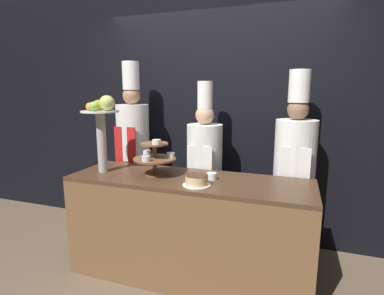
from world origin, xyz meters
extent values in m
cube|color=black|center=(0.00, 1.25, 1.40)|extent=(10.00, 0.06, 2.80)
cube|color=brown|center=(0.00, 0.33, 0.44)|extent=(2.08, 0.65, 0.88)
cube|color=#4C3321|center=(0.00, 0.33, 0.90)|extent=(2.08, 0.65, 0.03)
cylinder|color=brown|center=(-0.31, 0.31, 0.92)|extent=(0.17, 0.17, 0.02)
cylinder|color=brown|center=(-0.31, 0.31, 1.06)|extent=(0.04, 0.04, 0.29)
cylinder|color=brown|center=(-0.31, 0.31, 1.07)|extent=(0.37, 0.37, 0.02)
cylinder|color=brown|center=(-0.31, 0.31, 1.20)|extent=(0.24, 0.24, 0.02)
cylinder|color=silver|center=(-0.32, 0.17, 1.10)|extent=(0.07, 0.07, 0.04)
cylinder|color=green|center=(-0.32, 0.17, 1.09)|extent=(0.06, 0.06, 0.03)
cylinder|color=silver|center=(-0.18, 0.37, 1.10)|extent=(0.07, 0.07, 0.04)
cylinder|color=gold|center=(-0.18, 0.37, 1.09)|extent=(0.06, 0.06, 0.03)
cylinder|color=silver|center=(-0.42, 0.39, 1.10)|extent=(0.07, 0.07, 0.04)
cylinder|color=beige|center=(-0.42, 0.39, 1.09)|extent=(0.06, 0.06, 0.03)
cylinder|color=white|center=(-0.26, 0.26, 1.23)|extent=(0.07, 0.07, 0.04)
cylinder|color=#B2ADA8|center=(-0.82, 0.27, 1.19)|extent=(0.08, 0.08, 0.55)
cylinder|color=white|center=(-0.82, 0.27, 1.47)|extent=(0.34, 0.34, 0.01)
sphere|color=#ADC160|center=(-0.74, 0.26, 1.55)|extent=(0.14, 0.14, 0.14)
sphere|color=red|center=(-0.77, 0.34, 1.52)|extent=(0.09, 0.09, 0.09)
sphere|color=orange|center=(-0.88, 0.33, 1.53)|extent=(0.09, 0.09, 0.09)
sphere|color=orange|center=(-0.90, 0.24, 1.51)|extent=(0.07, 0.07, 0.07)
sphere|color=#84B742|center=(-0.82, 0.19, 1.52)|extent=(0.08, 0.08, 0.08)
cylinder|color=white|center=(0.13, 0.16, 0.92)|extent=(0.22, 0.22, 0.01)
cylinder|color=#E0BC89|center=(0.13, 0.16, 0.96)|extent=(0.18, 0.18, 0.07)
cylinder|color=#472819|center=(0.13, 0.16, 1.00)|extent=(0.18, 0.18, 0.01)
cylinder|color=white|center=(0.20, 0.35, 0.94)|extent=(0.08, 0.08, 0.06)
cube|color=#28282D|center=(-0.85, 0.88, 0.46)|extent=(0.27, 0.15, 0.91)
cylinder|color=white|center=(-0.85, 0.88, 1.21)|extent=(0.36, 0.36, 0.59)
cube|color=red|center=(-0.85, 0.71, 1.09)|extent=(0.25, 0.01, 0.38)
sphere|color=#A37556|center=(-0.85, 0.88, 1.60)|extent=(0.19, 0.19, 0.19)
cylinder|color=white|center=(-0.85, 0.88, 1.81)|extent=(0.18, 0.18, 0.30)
cube|color=black|center=(-0.02, 0.88, 0.41)|extent=(0.27, 0.15, 0.81)
cylinder|color=white|center=(-0.02, 0.88, 1.07)|extent=(0.36, 0.36, 0.51)
cube|color=white|center=(-0.02, 0.71, 0.97)|extent=(0.25, 0.01, 0.32)
sphere|color=tan|center=(-0.02, 0.88, 1.42)|extent=(0.19, 0.19, 0.19)
cylinder|color=white|center=(-0.02, 0.88, 1.61)|extent=(0.15, 0.15, 0.27)
cube|color=#28282D|center=(0.86, 0.88, 0.40)|extent=(0.28, 0.16, 0.80)
cylinder|color=white|center=(0.86, 0.88, 1.10)|extent=(0.38, 0.38, 0.59)
cube|color=white|center=(0.86, 0.70, 0.98)|extent=(0.26, 0.01, 0.38)
sphere|color=#846047|center=(0.86, 0.88, 1.49)|extent=(0.19, 0.19, 0.19)
cylinder|color=white|center=(0.86, 0.88, 1.69)|extent=(0.19, 0.19, 0.29)
camera|label=1|loc=(0.84, -2.00, 1.65)|focal=28.00mm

